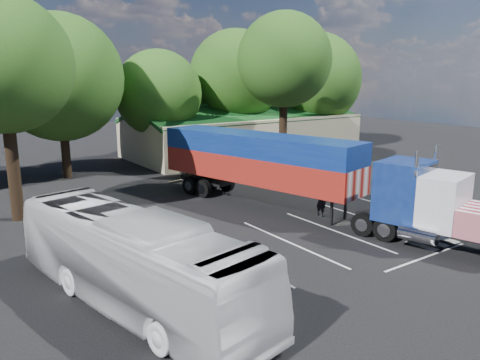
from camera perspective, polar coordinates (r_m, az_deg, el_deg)
ground at (r=28.38m, az=-1.77°, el=-4.22°), size 120.00×120.00×0.00m
event_hall at (r=49.97m, az=0.33°, el=5.74°), size 24.20×14.12×5.55m
tree_row_c at (r=40.21m, az=-21.14°, el=11.55°), size 10.00×10.00×13.05m
tree_row_d at (r=44.48m, az=-9.93°, el=10.35°), size 8.00×8.00×10.60m
tree_row_e at (r=49.34m, az=-0.51°, el=12.49°), size 9.60×9.60×12.90m
tree_row_f at (r=54.71m, az=9.11°, el=12.04°), size 10.40×10.40×13.00m
tree_near_left at (r=29.13m, az=-27.02°, el=12.45°), size 7.60×7.60×12.65m
tree_near_right at (r=40.87m, az=5.43°, el=14.33°), size 8.00×8.00×13.50m
semi_truck at (r=28.37m, az=6.82°, el=1.35°), size 8.23×22.91×4.80m
woman at (r=28.21m, az=9.86°, el=-2.52°), size 0.54×0.74×1.88m
bicycle at (r=37.68m, az=-1.38°, el=0.68°), size 1.10×1.66×0.82m
tour_bus at (r=17.52m, az=-12.84°, el=-9.48°), size 5.27×12.74×3.46m
silver_sedan at (r=39.43m, az=-3.99°, el=1.75°), size 5.06×2.72×1.58m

